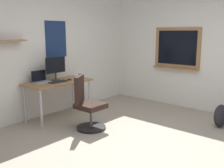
{
  "coord_description": "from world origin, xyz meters",
  "views": [
    {
      "loc": [
        -3.1,
        -2.04,
        1.69
      ],
      "look_at": [
        0.11,
        0.72,
        0.85
      ],
      "focal_mm": 41.86,
      "sensor_mm": 36.0,
      "label": 1
    }
  ],
  "objects_px": {
    "office_chair": "(87,107)",
    "coffee_mug": "(80,76)",
    "backpack": "(221,116)",
    "keyboard": "(58,82)",
    "desk": "(58,85)",
    "computer_mouse": "(69,79)",
    "monitor_primary": "(56,67)",
    "laptop": "(41,80)"
  },
  "relations": [
    {
      "from": "office_chair",
      "to": "backpack",
      "type": "xyz_separation_m",
      "value": [
        1.62,
        -1.76,
        -0.2
      ]
    },
    {
      "from": "desk",
      "to": "office_chair",
      "type": "bearing_deg",
      "value": -93.87
    },
    {
      "from": "keyboard",
      "to": "office_chair",
      "type": "bearing_deg",
      "value": -89.55
    },
    {
      "from": "laptop",
      "to": "office_chair",
      "type": "bearing_deg",
      "value": -77.14
    },
    {
      "from": "computer_mouse",
      "to": "backpack",
      "type": "distance_m",
      "value": 2.94
    },
    {
      "from": "office_chair",
      "to": "keyboard",
      "type": "xyz_separation_m",
      "value": [
        -0.01,
        0.8,
        0.35
      ]
    },
    {
      "from": "desk",
      "to": "coffee_mug",
      "type": "height_order",
      "value": "coffee_mug"
    },
    {
      "from": "computer_mouse",
      "to": "coffee_mug",
      "type": "distance_m",
      "value": 0.34
    },
    {
      "from": "office_chair",
      "to": "coffee_mug",
      "type": "height_order",
      "value": "office_chair"
    },
    {
      "from": "coffee_mug",
      "to": "backpack",
      "type": "bearing_deg",
      "value": -68.88
    },
    {
      "from": "laptop",
      "to": "computer_mouse",
      "type": "distance_m",
      "value": 0.56
    },
    {
      "from": "desk",
      "to": "coffee_mug",
      "type": "xyz_separation_m",
      "value": [
        0.55,
        -0.03,
        0.12
      ]
    },
    {
      "from": "laptop",
      "to": "monitor_primary",
      "type": "xyz_separation_m",
      "value": [
        0.33,
        -0.05,
        0.22
      ]
    },
    {
      "from": "office_chair",
      "to": "computer_mouse",
      "type": "bearing_deg",
      "value": 71.01
    },
    {
      "from": "office_chair",
      "to": "backpack",
      "type": "height_order",
      "value": "office_chair"
    },
    {
      "from": "laptop",
      "to": "coffee_mug",
      "type": "bearing_deg",
      "value": -12.28
    },
    {
      "from": "laptop",
      "to": "monitor_primary",
      "type": "distance_m",
      "value": 0.39
    },
    {
      "from": "keyboard",
      "to": "backpack",
      "type": "xyz_separation_m",
      "value": [
        1.63,
        -2.56,
        -0.55
      ]
    },
    {
      "from": "office_chair",
      "to": "coffee_mug",
      "type": "xyz_separation_m",
      "value": [
        0.61,
        0.85,
        0.38
      ]
    },
    {
      "from": "monitor_primary",
      "to": "keyboard",
      "type": "xyz_separation_m",
      "value": [
        -0.1,
        -0.19,
        -0.26
      ]
    },
    {
      "from": "keyboard",
      "to": "coffee_mug",
      "type": "distance_m",
      "value": 0.62
    },
    {
      "from": "office_chair",
      "to": "laptop",
      "type": "height_order",
      "value": "laptop"
    },
    {
      "from": "office_chair",
      "to": "coffee_mug",
      "type": "distance_m",
      "value": 1.11
    },
    {
      "from": "backpack",
      "to": "keyboard",
      "type": "bearing_deg",
      "value": 122.45
    },
    {
      "from": "monitor_primary",
      "to": "coffee_mug",
      "type": "relative_size",
      "value": 5.04
    },
    {
      "from": "monitor_primary",
      "to": "laptop",
      "type": "bearing_deg",
      "value": 171.62
    },
    {
      "from": "monitor_primary",
      "to": "computer_mouse",
      "type": "height_order",
      "value": "monitor_primary"
    },
    {
      "from": "computer_mouse",
      "to": "backpack",
      "type": "height_order",
      "value": "computer_mouse"
    },
    {
      "from": "computer_mouse",
      "to": "backpack",
      "type": "bearing_deg",
      "value": -62.23
    },
    {
      "from": "monitor_primary",
      "to": "coffee_mug",
      "type": "xyz_separation_m",
      "value": [
        0.52,
        -0.14,
        -0.22
      ]
    },
    {
      "from": "backpack",
      "to": "coffee_mug",
      "type": "bearing_deg",
      "value": 111.12
    },
    {
      "from": "desk",
      "to": "computer_mouse",
      "type": "xyz_separation_m",
      "value": [
        0.21,
        -0.08,
        0.1
      ]
    },
    {
      "from": "laptop",
      "to": "monitor_primary",
      "type": "relative_size",
      "value": 0.67
    },
    {
      "from": "office_chair",
      "to": "coffee_mug",
      "type": "relative_size",
      "value": 10.33
    },
    {
      "from": "desk",
      "to": "keyboard",
      "type": "height_order",
      "value": "keyboard"
    },
    {
      "from": "computer_mouse",
      "to": "backpack",
      "type": "xyz_separation_m",
      "value": [
        1.35,
        -2.56,
        -0.55
      ]
    },
    {
      "from": "office_chair",
      "to": "keyboard",
      "type": "height_order",
      "value": "office_chair"
    },
    {
      "from": "computer_mouse",
      "to": "desk",
      "type": "bearing_deg",
      "value": 159.25
    },
    {
      "from": "keyboard",
      "to": "coffee_mug",
      "type": "relative_size",
      "value": 4.02
    },
    {
      "from": "desk",
      "to": "coffee_mug",
      "type": "distance_m",
      "value": 0.57
    },
    {
      "from": "desk",
      "to": "computer_mouse",
      "type": "height_order",
      "value": "computer_mouse"
    },
    {
      "from": "monitor_primary",
      "to": "office_chair",
      "type": "bearing_deg",
      "value": -95.35
    }
  ]
}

